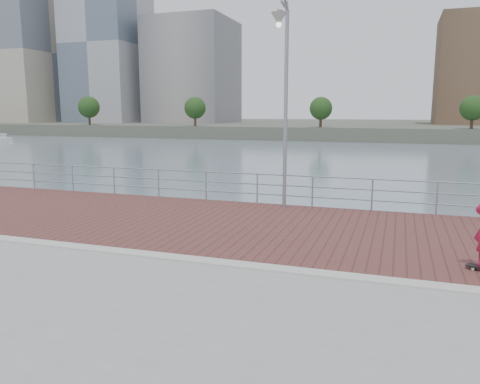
% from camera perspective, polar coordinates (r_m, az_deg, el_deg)
% --- Properties ---
extents(water, '(400.00, 400.00, 0.00)m').
position_cam_1_polar(water, '(11.46, -3.39, -18.17)').
color(water, slate).
rests_on(water, ground).
extents(brick_lane, '(40.00, 6.80, 0.02)m').
position_cam_1_polar(brick_lane, '(13.93, 2.13, -4.17)').
color(brick_lane, brown).
rests_on(brick_lane, seawall).
extents(curb, '(40.00, 0.40, 0.06)m').
position_cam_1_polar(curb, '(10.66, -3.51, -8.49)').
color(curb, '#B7B5AD').
rests_on(curb, seawall).
extents(far_shore, '(320.00, 95.00, 2.50)m').
position_cam_1_polar(far_shore, '(131.98, 17.28, 7.57)').
color(far_shore, '#4C5142').
rests_on(far_shore, ground).
extents(guardrail, '(39.06, 0.06, 1.13)m').
position_cam_1_polar(guardrail, '(17.02, 5.44, 0.69)').
color(guardrail, '#8C9EA8').
rests_on(guardrail, brick_lane).
extents(street_lamp, '(0.49, 1.43, 6.74)m').
position_cam_1_polar(street_lamp, '(15.88, 5.25, 14.87)').
color(street_lamp, gray).
rests_on(street_lamp, brick_lane).
extents(shoreline_trees, '(144.79, 5.03, 6.71)m').
position_cam_1_polar(shoreline_trees, '(86.63, 23.67, 9.53)').
color(shoreline_trees, '#473323').
rests_on(shoreline_trees, far_shore).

